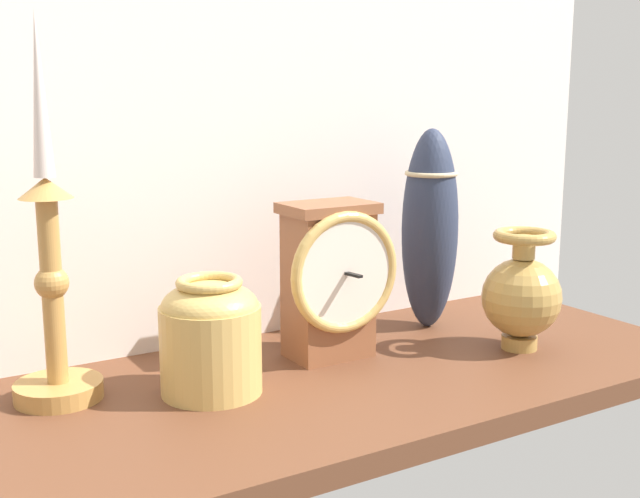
% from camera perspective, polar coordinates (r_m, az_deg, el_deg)
% --- Properties ---
extents(ground_plane, '(1.00, 0.36, 0.02)m').
position_cam_1_polar(ground_plane, '(0.86, -2.65, -10.33)').
color(ground_plane, brown).
extents(back_wall, '(1.20, 0.02, 0.65)m').
position_cam_1_polar(back_wall, '(0.97, -8.27, 12.41)').
color(back_wall, white).
rests_on(back_wall, ground_plane).
extents(mantel_clock, '(0.14, 0.10, 0.18)m').
position_cam_1_polar(mantel_clock, '(0.91, 0.84, -2.05)').
color(mantel_clock, brown).
rests_on(mantel_clock, ground_plane).
extents(candlestick_tall_left, '(0.09, 0.09, 0.38)m').
position_cam_1_polar(candlestick_tall_left, '(0.82, -18.40, -2.15)').
color(candlestick_tall_left, '#B98643').
rests_on(candlestick_tall_left, ground_plane).
extents(brass_vase_bulbous, '(0.09, 0.09, 0.14)m').
position_cam_1_polar(brass_vase_bulbous, '(0.98, 14.03, -3.05)').
color(brass_vase_bulbous, '#B28B45').
rests_on(brass_vase_bulbous, ground_plane).
extents(brass_vase_jar, '(0.10, 0.10, 0.12)m').
position_cam_1_polar(brass_vase_jar, '(0.82, -7.73, -5.96)').
color(brass_vase_jar, tan).
rests_on(brass_vase_jar, ground_plane).
extents(tall_ceramic_vase, '(0.07, 0.07, 0.26)m').
position_cam_1_polar(tall_ceramic_vase, '(1.04, 7.75, 1.45)').
color(tall_ceramic_vase, '#2A324A').
rests_on(tall_ceramic_vase, ground_plane).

